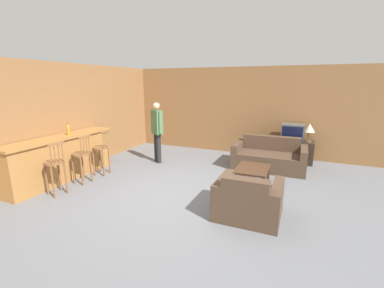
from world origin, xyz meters
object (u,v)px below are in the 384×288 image
at_px(couch_far, 269,157).
at_px(coffee_table, 252,171).
at_px(bar_chair_near, 55,167).
at_px(table_lamp, 309,128).
at_px(tv_unit, 291,151).
at_px(bar_chair_far, 101,151).
at_px(tv, 293,132).
at_px(armchair_near, 248,200).
at_px(person_by_window, 157,129).
at_px(bottle, 68,130).
at_px(bar_chair_mid, 82,158).

relative_size(couch_far, coffee_table, 2.06).
xyz_separation_m(bar_chair_near, table_lamp, (4.50, 4.09, 0.40)).
height_order(bar_chair_near, tv_unit, bar_chair_near).
xyz_separation_m(bar_chair_far, coffee_table, (3.43, 0.64, -0.22)).
xyz_separation_m(bar_chair_near, tv, (4.09, 4.08, 0.26)).
height_order(armchair_near, person_by_window, person_by_window).
relative_size(bar_chair_near, bottle, 3.92).
xyz_separation_m(armchair_near, table_lamp, (0.90, 3.48, 0.68)).
bearing_deg(bar_chair_near, couch_far, 42.27).
bearing_deg(armchair_near, tv, 81.98).
distance_m(armchair_near, coffee_table, 1.30).
bearing_deg(tv, couch_far, -121.06).
bearing_deg(bar_chair_far, tv, 34.66).
bearing_deg(bar_chair_mid, tv_unit, 39.97).
xyz_separation_m(bar_chair_near, couch_far, (3.61, 3.28, -0.28)).
bearing_deg(bar_chair_far, person_by_window, 61.86).
height_order(bar_chair_mid, bottle, bottle).
bearing_deg(armchair_near, bar_chair_far, 169.74).
distance_m(table_lamp, person_by_window, 4.05).
xyz_separation_m(bottle, person_by_window, (1.24, 1.77, -0.19)).
bearing_deg(tv_unit, table_lamp, 0.00).
height_order(bottle, table_lamp, bottle).
distance_m(bar_chair_near, tv_unit, 5.79).
height_order(couch_far, tv, tv).
bearing_deg(couch_far, table_lamp, 42.23).
distance_m(tv_unit, tv, 0.53).
distance_m(tv_unit, bottle, 5.69).
distance_m(coffee_table, tv_unit, 2.29).
bearing_deg(coffee_table, bar_chair_mid, -160.19).
bearing_deg(person_by_window, tv_unit, 23.69).
relative_size(bottle, person_by_window, 0.17).
bearing_deg(person_by_window, bar_chair_near, -105.52).
bearing_deg(person_by_window, couch_far, 13.10).
height_order(bar_chair_near, bar_chair_mid, same).
distance_m(bar_chair_near, bar_chair_mid, 0.66).
bearing_deg(bar_chair_mid, bottle, 160.24).
bearing_deg(armchair_near, coffee_table, 97.57).
height_order(couch_far, armchair_near, couch_far).
distance_m(coffee_table, bottle, 4.15).
xyz_separation_m(coffee_table, person_by_window, (-2.71, 0.72, 0.57)).
xyz_separation_m(bar_chair_near, person_by_window, (0.72, 2.61, 0.36)).
bearing_deg(tv_unit, bottle, -144.83).
height_order(bar_chair_mid, table_lamp, table_lamp).
height_order(bar_chair_far, table_lamp, table_lamp).
bearing_deg(tv, bar_chair_far, -145.34).
bearing_deg(table_lamp, bottle, -147.07).
bearing_deg(tv, table_lamp, 0.42).
xyz_separation_m(bar_chair_mid, person_by_window, (0.72, 1.95, 0.36)).
xyz_separation_m(couch_far, armchair_near, (-0.01, -2.68, 0.00)).
height_order(bar_chair_mid, bar_chair_far, same).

